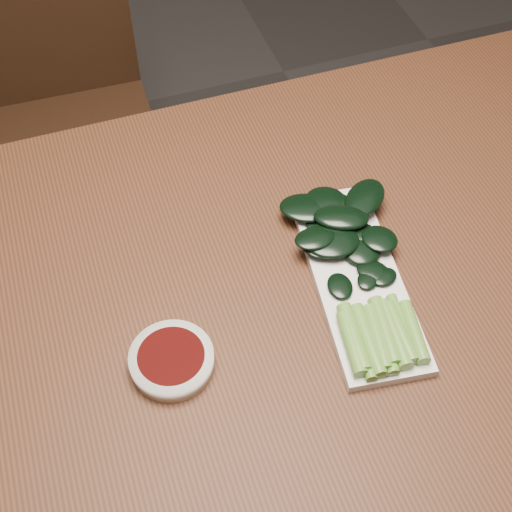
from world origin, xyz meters
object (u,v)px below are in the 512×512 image
object	(u,v)px
sauce_bowl	(172,360)
gai_lan	(354,266)
chair_far	(47,118)
serving_plate	(357,279)
table	(262,313)

from	to	relation	value
sauce_bowl	gai_lan	xyz separation A→B (m)	(0.27, 0.05, 0.01)
chair_far	serving_plate	world-z (taller)	chair_far
chair_far	gai_lan	world-z (taller)	chair_far
chair_far	serving_plate	size ratio (longest dim) A/B	2.68
sauce_bowl	serving_plate	bearing A→B (deg)	8.85
table	sauce_bowl	size ratio (longest dim) A/B	13.19
chair_far	table	bearing A→B (deg)	-70.92
chair_far	gai_lan	xyz separation A→B (m)	(0.36, -0.79, 0.29)
sauce_bowl	serving_plate	distance (m)	0.28
sauce_bowl	gai_lan	distance (m)	0.27
table	serving_plate	world-z (taller)	serving_plate
sauce_bowl	gai_lan	world-z (taller)	gai_lan
table	sauce_bowl	xyz separation A→B (m)	(-0.15, -0.08, 0.08)
table	sauce_bowl	world-z (taller)	sauce_bowl
serving_plate	gai_lan	distance (m)	0.02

